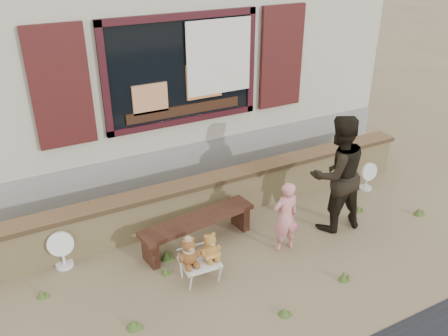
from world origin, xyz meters
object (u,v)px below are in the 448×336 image
bench (198,225)px  adult (337,174)px  teddy_bear_right (210,246)px  child (285,217)px  folding_chair (200,263)px  teddy_bear_left (189,251)px

bench → adult: 2.10m
teddy_bear_right → child: (1.16, 0.05, 0.05)m
folding_chair → teddy_bear_left: size_ratio=1.20×
folding_chair → adult: size_ratio=0.27×
child → teddy_bear_left: bearing=4.6°
child → adult: size_ratio=0.59×
bench → child: 1.21m
teddy_bear_left → adult: (2.39, 0.16, 0.40)m
adult → teddy_bear_left: bearing=9.4°
teddy_bear_left → adult: size_ratio=0.23×
folding_chair → teddy_bear_left: teddy_bear_left is taller
bench → teddy_bear_right: teddy_bear_right is taller
folding_chair → teddy_bear_left: 0.26m
bench → child: child is taller
teddy_bear_right → teddy_bear_left: bearing=-180.0°
bench → child: size_ratio=1.66×
folding_chair → child: 1.33m
bench → adult: bearing=-22.3°
bench → child: bearing=-40.2°
teddy_bear_right → child: size_ratio=0.36×
teddy_bear_left → teddy_bear_right: (0.28, -0.01, -0.01)m
child → adult: 1.02m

